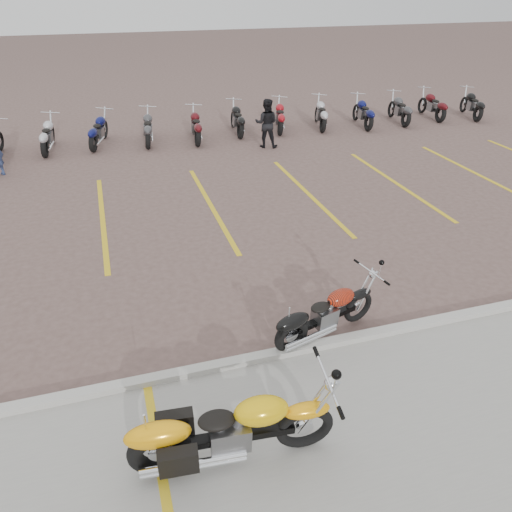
{
  "coord_description": "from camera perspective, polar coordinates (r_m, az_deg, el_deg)",
  "views": [
    {
      "loc": [
        -2.37,
        -7.61,
        5.18
      ],
      "look_at": [
        -0.06,
        -0.12,
        0.75
      ],
      "focal_mm": 35.0,
      "sensor_mm": 36.0,
      "label": 1
    }
  ],
  "objects": [
    {
      "name": "ground",
      "position": [
        9.51,
        0.14,
        -3.55
      ],
      "size": [
        100.0,
        100.0,
        0.0
      ],
      "primitive_type": "plane",
      "color": "#705550",
      "rests_on": "ground"
    },
    {
      "name": "concrete_apron",
      "position": [
        6.49,
        13.23,
        -24.59
      ],
      "size": [
        60.0,
        5.0,
        0.01
      ],
      "primitive_type": "cube",
      "color": "#9E9B93",
      "rests_on": "ground"
    },
    {
      "name": "curb",
      "position": [
        7.96,
        4.5,
        -10.7
      ],
      "size": [
        60.0,
        0.18,
        0.12
      ],
      "primitive_type": "cube",
      "color": "#ADAAA3",
      "rests_on": "ground"
    },
    {
      "name": "parking_stripes",
      "position": [
        12.93,
        -5.16,
        5.74
      ],
      "size": [
        38.0,
        5.5,
        0.01
      ],
      "primitive_type": null,
      "color": "gold",
      "rests_on": "ground"
    },
    {
      "name": "yellow_cruiser",
      "position": [
        6.23,
        -3.25,
        -19.23
      ],
      "size": [
        2.48,
        0.44,
        1.02
      ],
      "rotation": [
        0.13,
        0.0,
        -0.09
      ],
      "color": "black",
      "rests_on": "ground"
    },
    {
      "name": "flame_cruiser",
      "position": [
        8.13,
        7.66,
        -6.81
      ],
      "size": [
        1.95,
        0.66,
        0.82
      ],
      "rotation": [
        0.07,
        0.0,
        0.27
      ],
      "color": "black",
      "rests_on": "ground"
    },
    {
      "name": "person_b",
      "position": [
        17.41,
        1.2,
        14.92
      ],
      "size": [
        0.97,
        0.88,
        1.62
      ],
      "primitive_type": "imported",
      "rotation": [
        0.0,
        0.0,
        2.72
      ],
      "color": "black",
      "rests_on": "ground"
    },
    {
      "name": "bg_bike_row",
      "position": [
        18.89,
        -2.08,
        15.26
      ],
      "size": [
        20.82,
        2.09,
        1.1
      ],
      "color": "black",
      "rests_on": "ground"
    }
  ]
}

